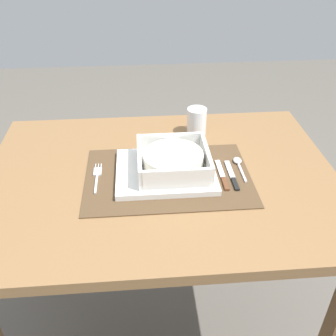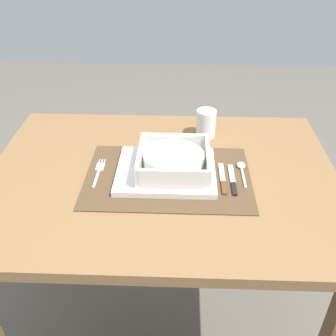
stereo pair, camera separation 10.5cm
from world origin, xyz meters
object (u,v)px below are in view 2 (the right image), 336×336
at_px(dining_table, 162,204).
at_px(spoon, 242,168).
at_px(fork, 99,171).
at_px(bread_knife, 223,180).
at_px(drinking_glass, 206,125).
at_px(porridge_bowl, 174,161).
at_px(butter_knife, 233,181).

distance_m(dining_table, spoon, 0.25).
bearing_deg(fork, spoon, 5.28).
distance_m(dining_table, bread_knife, 0.20).
bearing_deg(spoon, drinking_glass, 111.17).
height_order(dining_table, porridge_bowl, porridge_bowl).
relative_size(dining_table, bread_knife, 6.89).
bearing_deg(dining_table, spoon, 7.06).
relative_size(dining_table, spoon, 8.30).
bearing_deg(fork, butter_knife, -4.04).
distance_m(dining_table, porridge_bowl, 0.16).
relative_size(spoon, drinking_glass, 1.34).
relative_size(spoon, bread_knife, 0.83).
bearing_deg(drinking_glass, butter_knife, -76.22).
distance_m(dining_table, butter_knife, 0.23).
bearing_deg(dining_table, butter_knife, -10.10).
distance_m(butter_knife, drinking_glass, 0.27).
xyz_separation_m(dining_table, butter_knife, (0.19, -0.03, 0.11)).
relative_size(dining_table, butter_knife, 6.98).
height_order(porridge_bowl, fork, porridge_bowl).
xyz_separation_m(fork, bread_knife, (0.34, -0.03, 0.00)).
height_order(porridge_bowl, butter_knife, porridge_bowl).
xyz_separation_m(dining_table, porridge_bowl, (0.03, -0.00, 0.15)).
bearing_deg(butter_knife, spoon, 65.35).
distance_m(bread_knife, drinking_glass, 0.26).
bearing_deg(bread_knife, spoon, 51.22).
bearing_deg(porridge_bowl, bread_knife, -12.45).
bearing_deg(bread_knife, fork, 179.75).
xyz_separation_m(spoon, butter_knife, (-0.03, -0.06, -0.00)).
relative_size(porridge_bowl, spoon, 1.63).
xyz_separation_m(fork, drinking_glass, (0.30, 0.22, 0.03)).
height_order(spoon, butter_knife, spoon).
bearing_deg(bread_knife, dining_table, 174.84).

